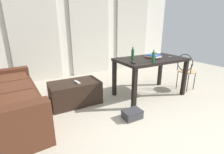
{
  "coord_description": "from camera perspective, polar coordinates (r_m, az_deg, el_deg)",
  "views": [
    {
      "loc": [
        -1.84,
        -1.07,
        1.45
      ],
      "look_at": [
        -0.32,
        1.66,
        0.44
      ],
      "focal_mm": 26.21,
      "sensor_mm": 36.0,
      "label": 1
    }
  ],
  "objects": [
    {
      "name": "ground_plane",
      "position": [
        3.41,
        6.88,
        -7.38
      ],
      "size": [
        8.67,
        8.67,
        0.0
      ],
      "primitive_type": "plane",
      "color": "#B2A893"
    },
    {
      "name": "wall_back",
      "position": [
        5.03,
        -7.93,
        16.52
      ],
      "size": [
        5.81,
        0.1,
        2.68
      ],
      "primitive_type": "cube",
      "color": "silver",
      "rests_on": "ground"
    },
    {
      "name": "curtains",
      "position": [
        4.97,
        -7.44,
        13.88
      ],
      "size": [
        4.13,
        0.03,
        2.23
      ],
      "color": "beige",
      "rests_on": "ground"
    },
    {
      "name": "couch",
      "position": [
        3.04,
        -33.09,
        -6.93
      ],
      "size": [
        0.99,
        2.11,
        0.83
      ],
      "color": "#4C2819",
      "rests_on": "ground"
    },
    {
      "name": "coffee_table",
      "position": [
        3.18,
        -12.73,
        -5.37
      ],
      "size": [
        0.91,
        0.54,
        0.43
      ],
      "color": "black",
      "rests_on": "ground"
    },
    {
      "name": "craft_table",
      "position": [
        3.42,
        13.29,
        4.61
      ],
      "size": [
        1.4,
        0.8,
        0.8
      ],
      "color": "black",
      "rests_on": "ground"
    },
    {
      "name": "wire_chair",
      "position": [
        4.01,
        24.36,
        2.84
      ],
      "size": [
        0.38,
        0.39,
        0.84
      ],
      "color": "tan",
      "rests_on": "ground"
    },
    {
      "name": "bottle_near",
      "position": [
        3.0,
        14.23,
        6.71
      ],
      "size": [
        0.06,
        0.06,
        0.23
      ],
      "color": "#195B2D",
      "rests_on": "craft_table"
    },
    {
      "name": "bottle_far",
      "position": [
        3.28,
        7.22,
        8.05
      ],
      "size": [
        0.06,
        0.06,
        0.23
      ],
      "color": "#195B2D",
      "rests_on": "craft_table"
    },
    {
      "name": "bowl",
      "position": [
        3.82,
        15.19,
        8.11
      ],
      "size": [
        0.18,
        0.18,
        0.08
      ],
      "primitive_type": "ellipsoid",
      "color": "beige",
      "rests_on": "craft_table"
    },
    {
      "name": "book_stack",
      "position": [
        3.45,
        14.12,
        7.04
      ],
      "size": [
        0.26,
        0.31,
        0.06
      ],
      "color": "red",
      "rests_on": "craft_table"
    },
    {
      "name": "tv_remote_on_table",
      "position": [
        2.91,
        7.47,
        5.06
      ],
      "size": [
        0.09,
        0.16,
        0.02
      ],
      "primitive_type": "cube",
      "rotation": [
        0.0,
        0.0,
        -0.35
      ],
      "color": "#232326",
      "rests_on": "craft_table"
    },
    {
      "name": "scissors",
      "position": [
        3.68,
        19.84,
        6.71
      ],
      "size": [
        0.1,
        0.04,
        0.0
      ],
      "color": "#9EA0A5",
      "rests_on": "craft_table"
    },
    {
      "name": "tv_remote_primary",
      "position": [
        3.06,
        -12.05,
        -1.76
      ],
      "size": [
        0.07,
        0.18,
        0.02
      ],
      "primitive_type": "cube",
      "rotation": [
        0.0,
        0.0,
        0.16
      ],
      "color": "#B7B7B2",
      "rests_on": "coffee_table"
    },
    {
      "name": "shoebox",
      "position": [
        2.71,
        7.07,
        -12.76
      ],
      "size": [
        0.3,
        0.22,
        0.14
      ],
      "color": "#38383D",
      "rests_on": "ground"
    }
  ]
}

